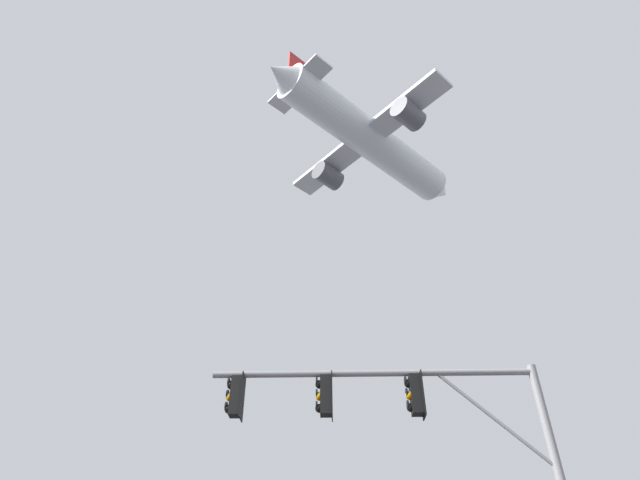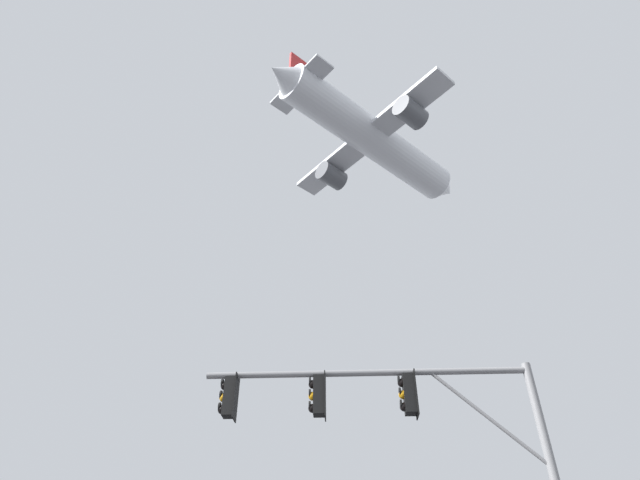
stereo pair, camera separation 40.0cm
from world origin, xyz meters
name	(u,v)px [view 2 (the right image)]	position (x,y,z in m)	size (l,w,h in m)	color
signal_pole_near	(405,427)	(2.33, 6.39, 5.05)	(7.58, 0.70, 6.46)	gray
airplane	(372,139)	(5.17, 25.54, 35.78)	(18.59, 16.36, 6.02)	white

